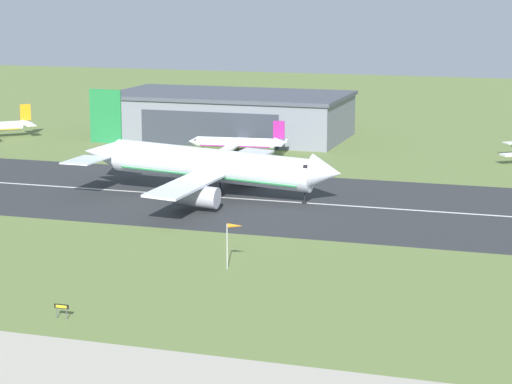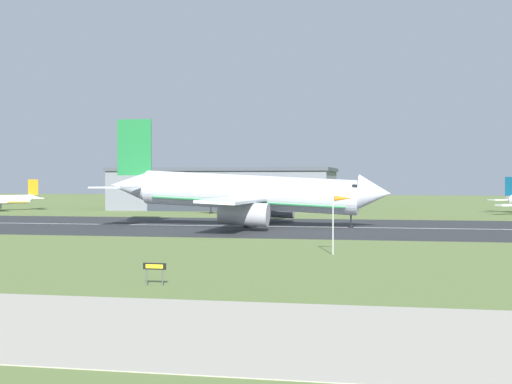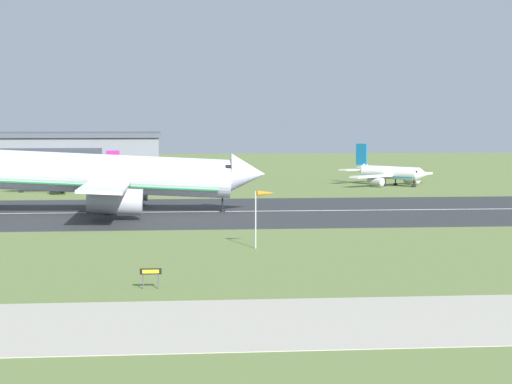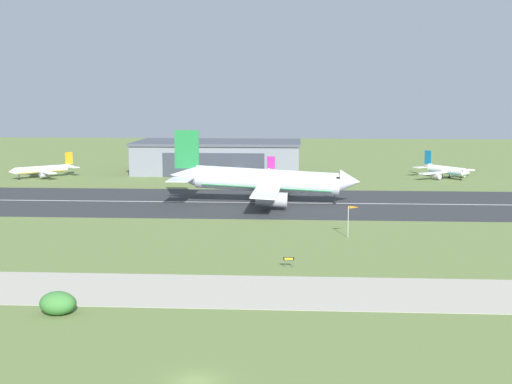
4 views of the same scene
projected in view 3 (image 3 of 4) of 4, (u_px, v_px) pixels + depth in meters
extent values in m
plane|color=olive|center=(59.00, 271.00, 90.85)|extent=(623.98, 623.98, 0.00)
cube|color=#2B2D30|center=(96.00, 213.00, 147.22)|extent=(383.98, 48.31, 0.06)
cube|color=silver|center=(96.00, 213.00, 147.22)|extent=(345.58, 0.70, 0.01)
cube|color=#A8A393|center=(24.00, 327.00, 66.23)|extent=(287.98, 17.13, 0.05)
cube|color=slate|center=(26.00, 160.00, 213.03)|extent=(56.60, 29.96, 10.12)
cube|color=#424751|center=(25.00, 135.00, 212.63)|extent=(57.60, 30.96, 0.90)
cube|color=#2D333D|center=(16.00, 169.00, 198.20)|extent=(33.96, 0.12, 8.09)
cylinder|color=silver|center=(107.00, 174.00, 146.98)|extent=(36.88, 6.69, 7.47)
cone|color=silver|center=(248.00, 173.00, 148.58)|extent=(5.59, 5.90, 6.00)
cube|color=black|center=(229.00, 166.00, 148.27)|extent=(1.24, 4.93, 0.49)
cube|color=#1E7238|center=(107.00, 185.00, 147.10)|extent=(32.96, 6.30, 1.74)
cube|color=silver|center=(105.00, 187.00, 133.53)|extent=(6.39, 21.69, 0.67)
cylinder|color=#A8A8B2|center=(115.00, 201.00, 135.49)|extent=(7.74, 3.76, 3.92)
cube|color=silver|center=(118.00, 176.00, 160.69)|extent=(6.39, 21.69, 0.67)
cylinder|color=#A8A8B2|center=(125.00, 189.00, 159.22)|extent=(7.74, 3.76, 3.92)
cylinder|color=black|center=(223.00, 202.00, 148.60)|extent=(0.24, 0.24, 2.90)
cylinder|color=black|center=(223.00, 211.00, 148.69)|extent=(0.84, 0.84, 0.44)
cylinder|color=black|center=(107.00, 205.00, 143.88)|extent=(0.24, 0.24, 2.90)
cylinder|color=black|center=(107.00, 214.00, 143.97)|extent=(0.84, 0.84, 0.44)
cylinder|color=black|center=(110.00, 201.00, 150.76)|extent=(0.24, 0.24, 2.90)
cylinder|color=black|center=(111.00, 209.00, 150.84)|extent=(0.84, 0.84, 0.44)
cylinder|color=silver|center=(62.00, 178.00, 190.07)|extent=(17.65, 4.14, 2.33)
cone|color=silver|center=(9.00, 178.00, 188.06)|extent=(2.33, 2.53, 2.33)
cone|color=silver|center=(115.00, 175.00, 192.11)|extent=(2.99, 2.37, 2.09)
cube|color=black|center=(15.00, 176.00, 188.26)|extent=(1.30, 2.08, 0.44)
cube|color=#991E7A|center=(62.00, 181.00, 190.11)|extent=(15.90, 3.85, 0.20)
cube|color=silver|center=(60.00, 178.00, 195.69)|extent=(3.64, 9.50, 0.40)
cylinder|color=#A8A8B2|center=(57.00, 183.00, 194.92)|extent=(3.16, 1.75, 1.44)
cube|color=silver|center=(60.00, 182.00, 184.36)|extent=(3.64, 9.50, 0.40)
cylinder|color=#A8A8B2|center=(57.00, 187.00, 185.05)|extent=(3.16, 1.75, 1.44)
cube|color=#991E7A|center=(113.00, 161.00, 191.83)|extent=(2.55, 0.54, 3.95)
cube|color=silver|center=(114.00, 174.00, 194.99)|extent=(2.57, 3.77, 0.24)
cube|color=silver|center=(116.00, 176.00, 189.24)|extent=(2.57, 3.77, 0.24)
cylinder|color=black|center=(21.00, 188.00, 188.66)|extent=(0.24, 0.24, 1.56)
cylinder|color=black|center=(21.00, 191.00, 188.70)|extent=(0.84, 0.84, 0.44)
cylinder|color=black|center=(63.00, 187.00, 191.60)|extent=(0.24, 0.24, 1.56)
cylinder|color=black|center=(63.00, 190.00, 191.64)|extent=(0.84, 0.84, 0.44)
cylinder|color=black|center=(63.00, 188.00, 188.88)|extent=(0.24, 0.24, 1.56)
cylinder|color=black|center=(63.00, 191.00, 188.92)|extent=(0.84, 0.84, 0.44)
cylinder|color=white|center=(391.00, 173.00, 207.84)|extent=(10.71, 13.29, 2.69)
cone|color=white|center=(423.00, 174.00, 201.57)|extent=(3.60, 3.54, 2.69)
cone|color=white|center=(360.00, 169.00, 214.38)|extent=(3.85, 4.03, 2.42)
cube|color=black|center=(418.00, 172.00, 202.51)|extent=(2.49, 2.23, 0.44)
cube|color=#146B9E|center=(391.00, 176.00, 207.89)|extent=(9.74, 12.04, 0.20)
cube|color=white|center=(371.00, 176.00, 203.26)|extent=(9.92, 8.15, 0.40)
cylinder|color=#A8A8B2|center=(376.00, 182.00, 203.54)|extent=(3.40, 3.80, 1.67)
cube|color=white|center=(413.00, 174.00, 212.06)|extent=(9.92, 8.15, 0.40)
cylinder|color=#A8A8B2|center=(412.00, 179.00, 211.22)|extent=(3.40, 3.80, 1.67)
cube|color=#146B9E|center=(361.00, 154.00, 213.79)|extent=(1.95, 2.53, 4.57)
cube|color=white|center=(349.00, 170.00, 212.05)|extent=(4.83, 4.49, 0.24)
cube|color=white|center=(371.00, 169.00, 216.58)|extent=(4.83, 4.49, 0.24)
cylinder|color=black|center=(414.00, 184.00, 203.50)|extent=(0.24, 0.24, 1.36)
cylinder|color=black|center=(414.00, 186.00, 203.53)|extent=(0.84, 0.84, 0.44)
cylinder|color=black|center=(385.00, 183.00, 207.07)|extent=(0.24, 0.24, 1.36)
cylinder|color=black|center=(385.00, 185.00, 207.10)|extent=(0.84, 0.84, 0.44)
cylinder|color=black|center=(395.00, 182.00, 209.22)|extent=(0.24, 0.24, 1.36)
cylinder|color=black|center=(395.00, 184.00, 209.25)|extent=(0.84, 0.84, 0.44)
cylinder|color=#B7B7BC|center=(256.00, 220.00, 106.63)|extent=(0.14, 0.14, 6.18)
cone|color=orange|center=(266.00, 193.00, 106.74)|extent=(2.03, 0.94, 0.60)
cylinder|color=#4C4C51|center=(143.00, 282.00, 81.18)|extent=(0.10, 0.10, 1.21)
cylinder|color=#4C4C51|center=(158.00, 282.00, 81.31)|extent=(0.10, 0.10, 1.21)
cube|color=black|center=(151.00, 271.00, 81.18)|extent=(1.77, 0.12, 0.49)
cube|color=yellow|center=(151.00, 272.00, 81.12)|extent=(1.34, 0.02, 0.29)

